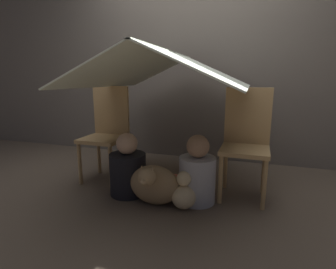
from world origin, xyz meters
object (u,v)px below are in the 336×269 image
person_front (128,170)px  dog (154,184)px  chair_right (246,139)px  person_second (197,174)px  chair_left (107,130)px

person_front → dog: 0.33m
chair_right → person_second: size_ratio=1.64×
chair_right → person_second: 0.53m
chair_left → person_front: size_ratio=1.69×
person_second → dog: bearing=-152.0°
chair_left → dog: 0.87m
chair_right → dog: bearing=-145.8°
chair_left → chair_right: same height
chair_left → dog: size_ratio=2.22×
chair_right → person_front: 1.07m
person_front → chair_left: bearing=140.9°
chair_right → person_front: bearing=-161.2°
person_front → person_second: (0.62, 0.04, 0.01)m
chair_right → dog: (-0.69, -0.44, -0.33)m
chair_left → chair_right: 1.36m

